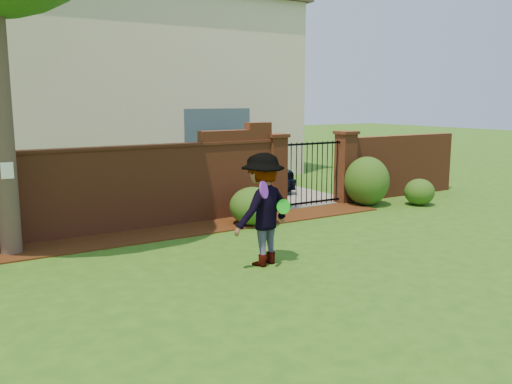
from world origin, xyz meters
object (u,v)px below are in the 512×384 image
frisbee_purple (264,190)px  frisbee_green (283,207)px  car (248,167)px  man (264,210)px

frisbee_purple → frisbee_green: (0.48, 0.17, -0.34)m
car → frisbee_purple: size_ratio=14.56×
car → frisbee_green: (-3.47, -6.85, 0.30)m
car → man: bearing=-116.9°
man → frisbee_purple: (-0.24, -0.36, 0.40)m
frisbee_green → frisbee_purple: bearing=-160.9°
frisbee_purple → car: bearing=60.6°
man → frisbee_green: size_ratio=7.61×
man → frisbee_purple: bearing=39.7°
car → frisbee_green: size_ratio=16.43×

